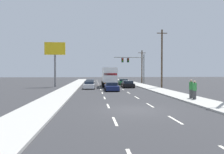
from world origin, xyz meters
TOP-DOWN VIEW (x-y plane):
  - ground_plane at (0.00, 25.00)m, footprint 140.00×140.00m
  - sidewalk_right at (6.68, 20.00)m, footprint 2.86×80.00m
  - sidewalk_left at (-6.68, 20.00)m, footprint 2.86×80.00m
  - lane_markings at (0.00, 21.88)m, footprint 3.54×62.00m
  - car_silver at (-3.47, 26.93)m, footprint 1.93×4.16m
  - car_white at (-3.52, 19.04)m, footprint 1.82×4.17m
  - box_truck at (0.04, 23.10)m, footprint 2.64×8.34m
  - car_navy at (-0.23, 15.17)m, footprint 1.94×4.31m
  - car_green at (3.43, 28.13)m, footprint 2.03×4.07m
  - car_black at (3.16, 21.04)m, footprint 2.03×4.32m
  - traffic_signal_mast at (5.73, 30.78)m, footprint 6.91×0.69m
  - utility_pole_mid at (8.85, 19.69)m, footprint 1.80×0.28m
  - utility_pole_far at (9.09, 34.86)m, footprint 1.80×0.28m
  - roadside_billboard at (-9.76, 23.55)m, footprint 3.71×0.36m
  - pedestrian_near_corner at (6.63, 4.84)m, footprint 0.38×0.38m
  - pedestrian_mid_block at (6.64, 4.17)m, footprint 0.38×0.38m

SIDE VIEW (x-z plane):
  - ground_plane at x=0.00m, z-range 0.00..0.00m
  - lane_markings at x=0.00m, z-range 0.00..0.01m
  - sidewalk_right at x=6.68m, z-range 0.00..0.14m
  - sidewalk_left at x=-6.68m, z-range 0.00..0.14m
  - car_black at x=3.16m, z-range -0.05..1.14m
  - car_navy at x=-0.23m, z-range -0.05..1.15m
  - car_silver at x=-3.47m, z-range -0.03..1.16m
  - car_green at x=3.43m, z-range -0.04..1.19m
  - car_white at x=-3.52m, z-range -0.04..1.20m
  - pedestrian_mid_block at x=6.64m, z-range 0.14..1.87m
  - pedestrian_near_corner at x=6.63m, z-range 0.14..1.95m
  - box_truck at x=0.04m, z-range 0.25..3.72m
  - utility_pole_far at x=9.09m, z-range 0.13..8.15m
  - traffic_signal_mast at x=5.73m, z-range 1.47..8.20m
  - utility_pole_mid at x=8.85m, z-range 0.14..10.07m
  - roadside_billboard at x=-9.76m, z-range 1.66..9.76m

